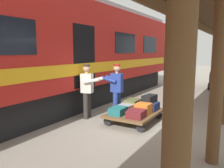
{
  "coord_description": "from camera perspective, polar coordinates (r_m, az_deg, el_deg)",
  "views": [
    {
      "loc": [
        -2.31,
        5.84,
        2.12
      ],
      "look_at": [
        1.1,
        0.17,
        1.15
      ],
      "focal_mm": 36.17,
      "sensor_mm": 36.0,
      "label": 1
    }
  ],
  "objects": [
    {
      "name": "suitcase_navy_fabric",
      "position": [
        7.13,
        9.44,
        -5.52
      ],
      "size": [
        0.5,
        0.53,
        0.23
      ],
      "primitive_type": "cube",
      "rotation": [
        0.0,
        0.0,
        0.0
      ],
      "color": "navy",
      "rests_on": "luggage_cart"
    },
    {
      "name": "luggage_cart",
      "position": [
        6.86,
        5.65,
        -7.41
      ],
      "size": [
        1.28,
        1.75,
        0.31
      ],
      "color": "brown",
      "rests_on": "ground_plane"
    },
    {
      "name": "porter_in_overalls",
      "position": [
        7.22,
        1.09,
        -1.19
      ],
      "size": [
        0.69,
        0.46,
        1.7
      ],
      "color": "navy",
      "rests_on": "ground_plane"
    },
    {
      "name": "train_car",
      "position": [
        8.4,
        -15.08,
        7.64
      ],
      "size": [
        3.02,
        16.24,
        4.0
      ],
      "color": "#B21E19",
      "rests_on": "ground_plane"
    },
    {
      "name": "baggage_tug",
      "position": [
        13.85,
        25.63,
        1.32
      ],
      "size": [
        1.3,
        1.82,
        1.3
      ],
      "color": "black",
      "rests_on": "ground_plane"
    },
    {
      "name": "suitcase_gray_aluminum",
      "position": [
        6.94,
        3.5,
        -5.98
      ],
      "size": [
        0.44,
        0.5,
        0.19
      ],
      "primitive_type": "cube",
      "rotation": [
        0.0,
        0.0,
        -0.11
      ],
      "color": "#9EA0A5",
      "rests_on": "luggage_cart"
    },
    {
      "name": "suitcase_maroon_trunk",
      "position": [
        6.28,
        6.16,
        -7.49
      ],
      "size": [
        0.47,
        0.53,
        0.21
      ],
      "primitive_type": "cube",
      "rotation": [
        0.0,
        0.0,
        0.06
      ],
      "color": "maroon",
      "rests_on": "luggage_cart"
    },
    {
      "name": "porter_by_door",
      "position": [
        7.12,
        -6.2,
        -1.37
      ],
      "size": [
        0.72,
        0.53,
        1.7
      ],
      "color": "#332D28",
      "rests_on": "ground_plane"
    },
    {
      "name": "suitcase_orange_carryall",
      "position": [
        6.69,
        7.91,
        -6.14
      ],
      "size": [
        0.43,
        0.45,
        0.29
      ],
      "primitive_type": "cube",
      "rotation": [
        0.0,
        0.0,
        0.02
      ],
      "color": "#CC6B23",
      "rests_on": "luggage_cart"
    },
    {
      "name": "suitcase_olive_duffel",
      "position": [
        7.35,
        5.25,
        -4.91
      ],
      "size": [
        0.43,
        0.64,
        0.26
      ],
      "primitive_type": "cube",
      "rotation": [
        0.0,
        0.0,
        0.05
      ],
      "color": "brown",
      "rests_on": "luggage_cart"
    },
    {
      "name": "suitcase_teal_softside",
      "position": [
        6.53,
        1.53,
        -6.81
      ],
      "size": [
        0.4,
        0.52,
        0.21
      ],
      "primitive_type": "cube",
      "rotation": [
        0.0,
        0.0,
        0.03
      ],
      "color": "#1E666B",
      "rests_on": "luggage_cart"
    },
    {
      "name": "ground_plane",
      "position": [
        6.63,
        9.1,
        -10.43
      ],
      "size": [
        60.0,
        60.0,
        0.0
      ],
      "primitive_type": "plane",
      "color": "gray"
    },
    {
      "name": "suitcase_black_hardshell",
      "position": [
        7.12,
        9.45,
        -3.67
      ],
      "size": [
        0.35,
        0.56,
        0.22
      ],
      "primitive_type": "cube",
      "rotation": [
        0.0,
        0.0,
        -0.08
      ],
      "color": "black",
      "rests_on": "suitcase_navy_fabric"
    }
  ]
}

